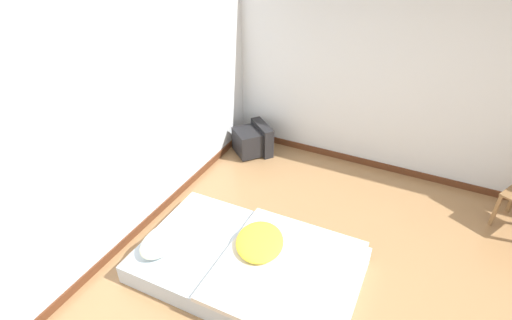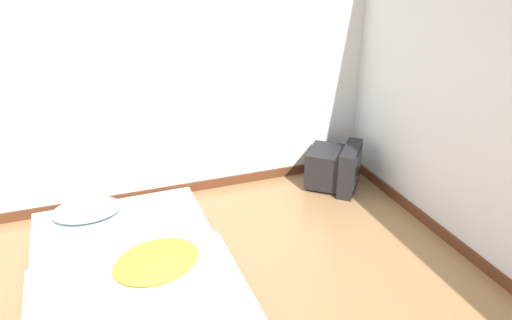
{
  "view_description": "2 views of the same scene",
  "coord_description": "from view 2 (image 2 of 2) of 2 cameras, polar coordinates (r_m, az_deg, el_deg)",
  "views": [
    {
      "loc": [
        -2.25,
        0.1,
        3.01
      ],
      "look_at": [
        1.27,
        1.86,
        0.48
      ],
      "focal_mm": 28.0,
      "sensor_mm": 36.0,
      "label": 1
    },
    {
      "loc": [
        -0.04,
        -1.4,
        2.25
      ],
      "look_at": [
        1.16,
        1.91,
        0.61
      ],
      "focal_mm": 35.0,
      "sensor_mm": 36.0,
      "label": 2
    }
  ],
  "objects": [
    {
      "name": "wall_back",
      "position": [
        4.23,
        -19.51,
        10.55
      ],
      "size": [
        7.43,
        0.08,
        2.6
      ],
      "color": "silver",
      "rests_on": "ground_plane"
    },
    {
      "name": "crt_tv",
      "position": [
        4.76,
        9.07,
        -0.82
      ],
      "size": [
        0.64,
        0.64,
        0.42
      ],
      "color": "black",
      "rests_on": "ground_plane"
    },
    {
      "name": "mattress_bed",
      "position": [
        3.47,
        -13.82,
        -13.51
      ],
      "size": [
        1.31,
        2.09,
        0.35
      ],
      "color": "silver",
      "rests_on": "ground_plane"
    }
  ]
}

